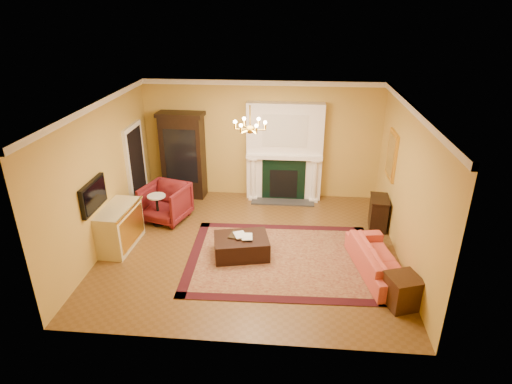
# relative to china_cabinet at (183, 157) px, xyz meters

# --- Properties ---
(floor) EXTENTS (6.00, 5.50, 0.02)m
(floor) POSITION_rel_china_cabinet_xyz_m (1.99, -2.49, -1.08)
(floor) COLOR brown
(floor) RESTS_ON ground
(ceiling) EXTENTS (6.00, 5.50, 0.02)m
(ceiling) POSITION_rel_china_cabinet_xyz_m (1.99, -2.49, 1.94)
(ceiling) COLOR silver
(ceiling) RESTS_ON wall_back
(wall_back) EXTENTS (6.00, 0.02, 3.00)m
(wall_back) POSITION_rel_china_cabinet_xyz_m (1.99, 0.27, 0.43)
(wall_back) COLOR #B79A42
(wall_back) RESTS_ON floor
(wall_front) EXTENTS (6.00, 0.02, 3.00)m
(wall_front) POSITION_rel_china_cabinet_xyz_m (1.99, -5.25, 0.43)
(wall_front) COLOR #B79A42
(wall_front) RESTS_ON floor
(wall_left) EXTENTS (0.02, 5.50, 3.00)m
(wall_left) POSITION_rel_china_cabinet_xyz_m (-1.02, -2.49, 0.43)
(wall_left) COLOR #B79A42
(wall_left) RESTS_ON floor
(wall_right) EXTENTS (0.02, 5.50, 3.00)m
(wall_right) POSITION_rel_china_cabinet_xyz_m (5.00, -2.49, 0.43)
(wall_right) COLOR #B79A42
(wall_right) RESTS_ON floor
(fireplace) EXTENTS (1.90, 0.70, 2.50)m
(fireplace) POSITION_rel_china_cabinet_xyz_m (2.59, 0.08, 0.13)
(fireplace) COLOR white
(fireplace) RESTS_ON wall_back
(crown_molding) EXTENTS (6.00, 5.50, 0.12)m
(crown_molding) POSITION_rel_china_cabinet_xyz_m (1.99, -1.53, 1.87)
(crown_molding) COLOR white
(crown_molding) RESTS_ON ceiling
(doorway) EXTENTS (0.08, 1.05, 2.10)m
(doorway) POSITION_rel_china_cabinet_xyz_m (-0.97, -0.79, -0.02)
(doorway) COLOR white
(doorway) RESTS_ON wall_left
(tv_panel) EXTENTS (0.09, 0.95, 0.58)m
(tv_panel) POSITION_rel_china_cabinet_xyz_m (-0.96, -3.09, 0.28)
(tv_panel) COLOR black
(tv_panel) RESTS_ON wall_left
(gilt_mirror) EXTENTS (0.06, 0.76, 1.05)m
(gilt_mirror) POSITION_rel_china_cabinet_xyz_m (4.96, -1.09, 0.58)
(gilt_mirror) COLOR gold
(gilt_mirror) RESTS_ON wall_right
(chandelier) EXTENTS (0.63, 0.55, 0.53)m
(chandelier) POSITION_rel_china_cabinet_xyz_m (1.99, -2.49, 1.54)
(chandelier) COLOR gold
(chandelier) RESTS_ON ceiling
(oriental_rug) EXTENTS (3.80, 2.90, 0.01)m
(oriental_rug) POSITION_rel_china_cabinet_xyz_m (2.64, -2.87, -1.06)
(oriental_rug) COLOR #4C1310
(oriental_rug) RESTS_ON floor
(china_cabinet) EXTENTS (1.10, 0.55, 2.13)m
(china_cabinet) POSITION_rel_china_cabinet_xyz_m (0.00, 0.00, 0.00)
(china_cabinet) COLOR black
(china_cabinet) RESTS_ON floor
(wingback_armchair) EXTENTS (1.15, 1.11, 0.97)m
(wingback_armchair) POSITION_rel_china_cabinet_xyz_m (-0.11, -1.42, -0.58)
(wingback_armchair) COLOR maroon
(wingback_armchair) RESTS_ON floor
(pedestal_table) EXTENTS (0.41, 0.41, 0.73)m
(pedestal_table) POSITION_rel_china_cabinet_xyz_m (-0.23, -1.67, -0.64)
(pedestal_table) COLOR black
(pedestal_table) RESTS_ON floor
(commode) EXTENTS (0.63, 1.23, 0.90)m
(commode) POSITION_rel_china_cabinet_xyz_m (-0.74, -2.67, -0.62)
(commode) COLOR beige
(commode) RESTS_ON floor
(coral_sofa) EXTENTS (0.92, 1.98, 0.74)m
(coral_sofa) POSITION_rel_china_cabinet_xyz_m (4.49, -3.18, -0.69)
(coral_sofa) COLOR #D45643
(coral_sofa) RESTS_ON floor
(end_table) EXTENTS (0.61, 0.61, 0.56)m
(end_table) POSITION_rel_china_cabinet_xyz_m (4.71, -4.14, -0.79)
(end_table) COLOR #361E0E
(end_table) RESTS_ON floor
(console_table) EXTENTS (0.43, 0.67, 0.71)m
(console_table) POSITION_rel_china_cabinet_xyz_m (4.77, -1.37, -0.71)
(console_table) COLOR black
(console_table) RESTS_ON floor
(leather_ottoman) EXTENTS (1.21, 0.99, 0.40)m
(leather_ottoman) POSITION_rel_china_cabinet_xyz_m (1.83, -2.81, -0.85)
(leather_ottoman) COLOR black
(leather_ottoman) RESTS_ON oriental_rug
(ottoman_tray) EXTENTS (0.47, 0.40, 0.03)m
(ottoman_tray) POSITION_rel_china_cabinet_xyz_m (1.80, -2.76, -0.64)
(ottoman_tray) COLOR black
(ottoman_tray) RESTS_ON leather_ottoman
(book_a) EXTENTS (0.21, 0.11, 0.29)m
(book_a) POSITION_rel_china_cabinet_xyz_m (1.70, -2.83, -0.48)
(book_a) COLOR gray
(book_a) RESTS_ON ottoman_tray
(book_b) EXTENTS (0.21, 0.05, 0.29)m
(book_b) POSITION_rel_china_cabinet_xyz_m (1.85, -2.85, -0.48)
(book_b) COLOR gray
(book_b) RESTS_ON ottoman_tray
(topiary_left) EXTENTS (0.16, 0.16, 0.42)m
(topiary_left) POSITION_rel_china_cabinet_xyz_m (2.05, 0.04, 0.39)
(topiary_left) COLOR tan
(topiary_left) RESTS_ON fireplace
(topiary_right) EXTENTS (0.15, 0.15, 0.40)m
(topiary_right) POSITION_rel_china_cabinet_xyz_m (3.12, 0.04, 0.38)
(topiary_right) COLOR tan
(topiary_right) RESTS_ON fireplace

